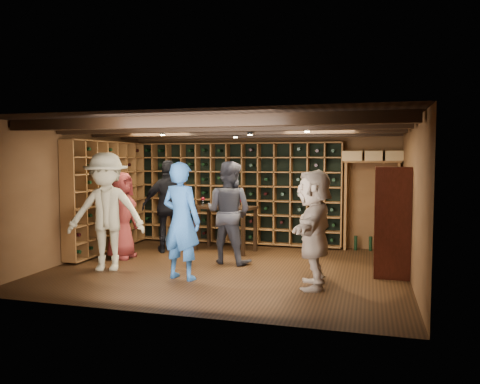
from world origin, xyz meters
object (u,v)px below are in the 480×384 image
(tasting_table, at_px, (225,212))
(guest_beige, at_px, (314,229))
(man_blue_shirt, at_px, (181,221))
(guest_khaki, at_px, (106,212))
(man_grey_suit, at_px, (229,212))
(display_cabinet, at_px, (392,224))
(guest_red_floral, at_px, (122,215))
(guest_woman_black, at_px, (170,206))

(tasting_table, bearing_deg, guest_beige, -33.77)
(man_blue_shirt, xyz_separation_m, guest_khaki, (-1.47, 0.22, 0.08))
(man_grey_suit, bearing_deg, guest_khaki, 42.94)
(display_cabinet, relative_size, guest_red_floral, 1.06)
(guest_woman_black, bearing_deg, man_grey_suit, 125.83)
(guest_khaki, distance_m, guest_beige, 3.55)
(guest_khaki, relative_size, tasting_table, 1.49)
(man_blue_shirt, height_order, tasting_table, man_blue_shirt)
(man_blue_shirt, relative_size, guest_woman_black, 0.99)
(man_blue_shirt, bearing_deg, man_grey_suit, -92.96)
(guest_red_floral, xyz_separation_m, tasting_table, (1.70, 1.20, -0.01))
(display_cabinet, distance_m, man_grey_suit, 2.84)
(display_cabinet, xyz_separation_m, man_grey_suit, (-2.83, 0.26, 0.08))
(tasting_table, bearing_deg, man_grey_suit, -55.45)
(man_blue_shirt, bearing_deg, guest_red_floral, -20.72)
(display_cabinet, height_order, man_grey_suit, man_grey_suit)
(display_cabinet, bearing_deg, man_blue_shirt, -161.82)
(guest_red_floral, bearing_deg, guest_khaki, -164.58)
(display_cabinet, height_order, tasting_table, display_cabinet)
(guest_beige, distance_m, tasting_table, 3.08)
(man_grey_suit, bearing_deg, tasting_table, -56.72)
(man_grey_suit, distance_m, guest_red_floral, 2.11)
(guest_khaki, bearing_deg, tasting_table, 37.76)
(guest_woman_black, relative_size, tasting_table, 1.39)
(guest_red_floral, bearing_deg, man_grey_suit, -84.92)
(man_grey_suit, bearing_deg, display_cabinet, -172.99)
(guest_beige, bearing_deg, man_blue_shirt, -91.82)
(man_blue_shirt, bearing_deg, tasting_table, -76.44)
(display_cabinet, bearing_deg, guest_red_floral, 178.84)
(guest_beige, xyz_separation_m, tasting_table, (-2.09, 2.27, -0.06))
(guest_woman_black, xyz_separation_m, tasting_table, (1.05, 0.42, -0.12))
(guest_red_floral, xyz_separation_m, guest_khaki, (0.25, -0.93, 0.18))
(man_blue_shirt, height_order, guest_woman_black, guest_woman_black)
(man_grey_suit, xyz_separation_m, guest_woman_black, (-1.45, 0.62, 0.01))
(man_blue_shirt, height_order, man_grey_suit, man_grey_suit)
(guest_red_floral, bearing_deg, man_blue_shirt, -123.32)
(man_grey_suit, bearing_deg, guest_red_floral, 16.78)
(guest_woman_black, bearing_deg, man_blue_shirt, 87.80)
(guest_beige, bearing_deg, guest_khaki, -96.41)
(man_blue_shirt, xyz_separation_m, guest_beige, (2.07, 0.09, -0.05))
(guest_red_floral, distance_m, guest_beige, 3.94)
(man_blue_shirt, bearing_deg, guest_beige, -164.35)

